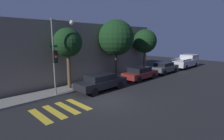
# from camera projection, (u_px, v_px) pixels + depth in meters

# --- Properties ---
(ground_plane) EXTENTS (60.00, 60.00, 0.00)m
(ground_plane) POSITION_uv_depth(u_px,v_px,m) (106.00, 101.00, 12.38)
(ground_plane) COLOR black
(sidewalk) EXTENTS (26.00, 1.96, 0.14)m
(sidewalk) POSITION_uv_depth(u_px,v_px,m) (73.00, 88.00, 15.29)
(sidewalk) COLOR slate
(sidewalk) RESTS_ON ground
(building_row) EXTENTS (26.00, 6.00, 5.84)m
(building_row) POSITION_uv_depth(u_px,v_px,m) (49.00, 53.00, 17.84)
(building_row) COLOR slate
(building_row) RESTS_ON ground
(crosswalk) EXTENTS (3.05, 2.60, 0.00)m
(crosswalk) POSITION_uv_depth(u_px,v_px,m) (61.00, 110.00, 10.83)
(crosswalk) COLOR gold
(crosswalk) RESTS_ON ground
(traffic_light_pole) EXTENTS (2.15, 0.56, 5.81)m
(traffic_light_pole) POSITION_uv_depth(u_px,v_px,m) (58.00, 48.00, 12.96)
(traffic_light_pole) COLOR slate
(traffic_light_pole) RESTS_ON ground
(sedan_near_corner) EXTENTS (4.53, 1.77, 1.42)m
(sedan_near_corner) POSITION_uv_depth(u_px,v_px,m) (101.00, 82.00, 14.70)
(sedan_near_corner) COLOR black
(sedan_near_corner) RESTS_ON ground
(sedan_middle) EXTENTS (4.21, 1.84, 1.40)m
(sedan_middle) POSITION_uv_depth(u_px,v_px,m) (140.00, 73.00, 18.47)
(sedan_middle) COLOR maroon
(sedan_middle) RESTS_ON ground
(sedan_far_end) EXTENTS (4.37, 1.81, 1.39)m
(sedan_far_end) POSITION_uv_depth(u_px,v_px,m) (164.00, 67.00, 21.97)
(sedan_far_end) COLOR #4C5156
(sedan_far_end) RESTS_ON ground
(pickup_truck) EXTENTS (5.76, 2.14, 1.87)m
(pickup_truck) POSITION_uv_depth(u_px,v_px,m) (186.00, 61.00, 26.47)
(pickup_truck) COLOR #BCBCC1
(pickup_truck) RESTS_ON ground
(tree_near_corner) EXTENTS (2.42, 2.42, 5.24)m
(tree_near_corner) POSITION_uv_depth(u_px,v_px,m) (68.00, 43.00, 14.52)
(tree_near_corner) COLOR brown
(tree_near_corner) RESTS_ON ground
(tree_midblock) EXTENTS (3.79, 3.79, 6.31)m
(tree_midblock) POSITION_uv_depth(u_px,v_px,m) (116.00, 38.00, 18.46)
(tree_midblock) COLOR #42301E
(tree_midblock) RESTS_ON ground
(tree_far_end) EXTENTS (2.98, 2.98, 5.50)m
(tree_far_end) POSITION_uv_depth(u_px,v_px,m) (145.00, 41.00, 22.17)
(tree_far_end) COLOR brown
(tree_far_end) RESTS_ON ground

